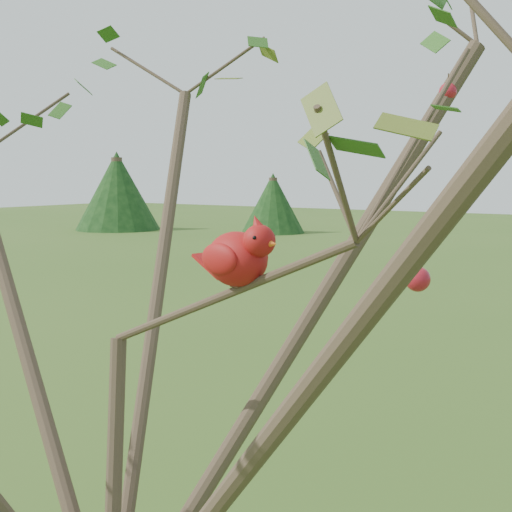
# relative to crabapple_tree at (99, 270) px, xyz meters

# --- Properties ---
(crabapple_tree) EXTENTS (2.35, 2.05, 2.95)m
(crabapple_tree) POSITION_rel_crabapple_tree_xyz_m (0.00, 0.00, 0.00)
(crabapple_tree) COLOR #3C2C20
(crabapple_tree) RESTS_ON ground
(cardinal) EXTENTS (0.22, 0.12, 0.15)m
(cardinal) POSITION_rel_crabapple_tree_xyz_m (0.27, 0.09, 0.04)
(cardinal) COLOR #A6190E
(cardinal) RESTS_ON ground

